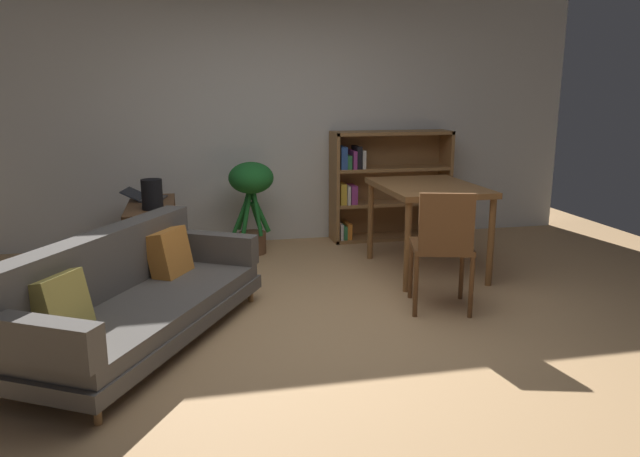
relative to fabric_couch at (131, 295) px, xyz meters
The scene contains 10 objects.
ground_plane 1.37m from the fabric_couch, ahead, with size 8.16×8.16×0.00m, color tan.
back_wall_panel 3.08m from the fabric_couch, 62.85° to the left, with size 6.80×0.10×2.70m, color silver.
fabric_couch is the anchor object (origin of this frame).
media_console 1.75m from the fabric_couch, 88.36° to the left, with size 0.42×1.10×0.60m.
open_laptop 2.02m from the fabric_couch, 90.02° to the left, with size 0.43×0.40×0.10m.
desk_speaker 1.55m from the fabric_couch, 86.73° to the left, with size 0.18×0.18×0.27m.
potted_floor_plant 2.29m from the fabric_couch, 63.47° to the left, with size 0.45×0.45×0.93m.
dining_table 2.75m from the fabric_couch, 23.17° to the left, with size 0.84×1.12×0.81m.
dining_chair_near 2.23m from the fabric_couch, ahead, with size 0.54×0.55×0.93m.
bookshelf 3.48m from the fabric_couch, 43.57° to the left, with size 1.32×0.36×1.19m.
Camera 1 is at (-0.92, -3.82, 1.64)m, focal length 33.83 mm.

